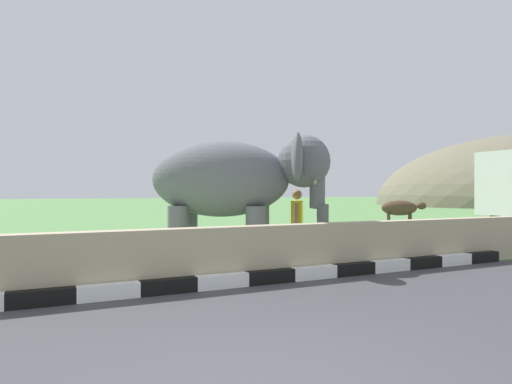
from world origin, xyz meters
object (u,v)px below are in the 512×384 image
(cow_mid, at_px, (400,209))
(person_handler, at_px, (297,221))
(elephant, at_px, (236,181))
(cow_near, at_px, (507,206))

(cow_mid, bearing_deg, person_handler, -145.99)
(elephant, bearing_deg, cow_mid, 29.20)
(person_handler, height_order, cow_mid, person_handler)
(elephant, xyz_separation_m, person_handler, (1.45, -0.21, -0.93))
(elephant, height_order, cow_mid, elephant)
(person_handler, distance_m, cow_mid, 10.61)
(elephant, distance_m, cow_near, 18.75)
(cow_near, relative_size, cow_mid, 0.97)
(person_handler, bearing_deg, cow_mid, 34.01)
(cow_near, bearing_deg, person_handler, -159.11)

